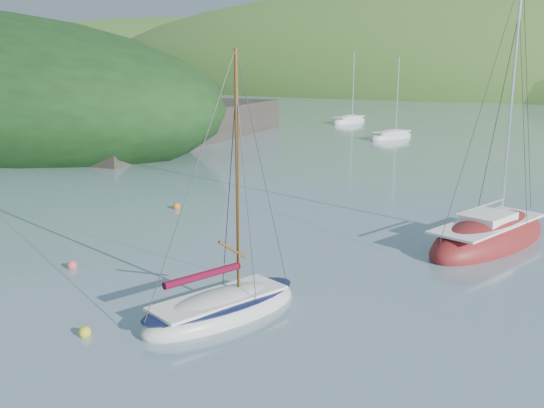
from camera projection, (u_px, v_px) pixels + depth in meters
The scene contains 6 objects.
ground at pixel (141, 306), 20.55m from camera, with size 700.00×700.00×0.00m, color slate.
daysailer_white at pixel (222, 309), 19.75m from camera, with size 3.70×6.29×9.11m.
sloop_red at pixel (489, 239), 27.49m from camera, with size 5.01×9.17×12.88m.
distant_sloop_a at pixel (391, 137), 65.60m from camera, with size 3.94×6.94×9.37m.
distant_sloop_c at pixel (349, 122), 82.83m from camera, with size 3.29×7.41×10.24m.
mooring_buoys at pixel (253, 266), 24.18m from camera, with size 22.15×14.34×0.47m.
Camera 1 is at (14.12, -13.79, 8.05)m, focal length 40.00 mm.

